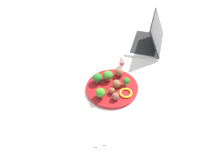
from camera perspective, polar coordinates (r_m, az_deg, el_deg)
The scene contains 16 objects.
ground_plane at distance 1.05m, azimuth 0.00°, elevation -1.37°, with size 4.00×4.00×0.00m, color silver.
plate at distance 1.04m, azimuth 0.00°, elevation -1.07°, with size 0.28×0.28×0.02m, color maroon.
broccoli_floret_back_right at distance 1.05m, azimuth -1.28°, elevation 2.60°, with size 0.06×0.06×0.06m.
broccoli_floret_front_right at distance 1.03m, azimuth 4.17°, elevation 0.87°, with size 0.04×0.04×0.05m.
broccoli_floret_far_rim at distance 0.96m, azimuth -3.48°, elevation -2.53°, with size 0.05×0.05×0.05m.
broccoli_floret_mid_left at distance 1.04m, azimuth -4.40°, elevation 1.92°, with size 0.05×0.05×0.06m.
meatball_front_left at distance 1.02m, azimuth 1.32°, elevation 0.23°, with size 0.04×0.04×0.04m, color brown.
meatball_front_right at distance 1.08m, azimuth 2.08°, elevation 3.42°, with size 0.05×0.05×0.05m, color brown.
meatball_mid_right at distance 0.96m, azimuth 1.01°, elevation -3.61°, with size 0.04×0.04×0.04m, color brown.
meatball_near_rim at distance 0.99m, azimuth -0.19°, elevation -1.97°, with size 0.03×0.03×0.03m, color brown.
pepper_ring_mid_right at distance 1.00m, azimuth 4.06°, elevation -2.63°, with size 0.07×0.07×0.01m, color yellow.
napkin at distance 0.89m, azimuth -2.75°, elevation -14.10°, with size 0.17×0.12×0.01m, color white.
fork at distance 0.88m, azimuth -1.65°, elevation -14.50°, with size 0.12×0.03×0.01m.
knife at distance 0.88m, azimuth -4.03°, elevation -14.22°, with size 0.15×0.03×0.01m.
yogurt_bottle at distance 1.16m, azimuth 2.94°, elevation 6.47°, with size 0.03×0.03×0.07m.
laptop at distance 1.36m, azimuth 10.64°, elevation 12.50°, with size 0.36×0.29×0.20m.
Camera 1 is at (0.71, 0.01, 0.77)m, focal length 31.05 mm.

